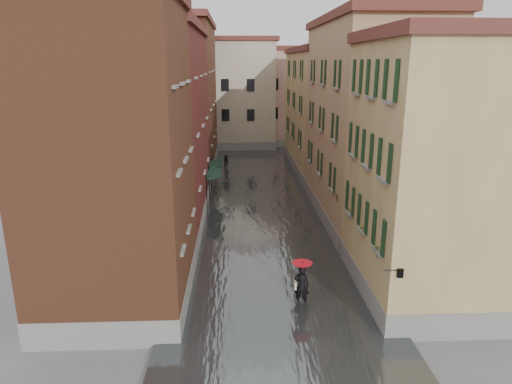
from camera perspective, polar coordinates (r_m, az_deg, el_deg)
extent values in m
plane|color=slate|center=(23.98, 1.98, -10.39)|extent=(120.00, 120.00, 0.00)
cube|color=#44484B|center=(36.04, 0.40, -1.03)|extent=(10.00, 60.00, 0.20)
cube|color=brown|center=(20.54, -17.29, 3.61)|extent=(6.00, 8.00, 13.00)
cube|color=maroon|center=(31.18, -12.27, 7.52)|extent=(6.00, 14.00, 12.50)
cube|color=brown|center=(45.86, -9.23, 11.22)|extent=(6.00, 16.00, 14.00)
cube|color=#977B4E|center=(21.85, 21.20, 1.93)|extent=(6.00, 8.00, 11.50)
cube|color=tan|center=(31.92, 13.58, 8.08)|extent=(6.00, 14.00, 13.00)
cube|color=#977B4E|center=(46.51, 8.49, 9.77)|extent=(6.00, 16.00, 11.50)
cube|color=beige|center=(59.57, -3.77, 11.96)|extent=(12.00, 9.00, 13.00)
cube|color=tan|center=(62.07, 4.79, 11.64)|extent=(10.00, 9.00, 12.00)
cube|color=#152F21|center=(34.49, -5.25, 2.34)|extent=(1.09, 3.10, 0.31)
cylinder|color=black|center=(33.31, -6.18, -0.23)|extent=(0.06, 0.06, 2.80)
cylinder|color=black|center=(36.30, -5.89, 1.14)|extent=(0.06, 0.06, 2.80)
cube|color=#152F21|center=(37.86, -5.02, 3.58)|extent=(1.09, 3.11, 0.31)
cylinder|color=black|center=(36.65, -5.85, 1.29)|extent=(0.06, 0.06, 2.80)
cylinder|color=black|center=(39.66, -5.61, 2.43)|extent=(0.06, 0.06, 2.80)
cylinder|color=black|center=(18.12, 16.65, -9.36)|extent=(0.60, 0.05, 0.05)
cube|color=black|center=(18.26, 17.53, -9.58)|extent=(0.22, 0.22, 0.35)
cube|color=beige|center=(18.26, 17.53, -9.58)|extent=(0.14, 0.14, 0.24)
cube|color=#9D4A33|center=(19.53, 15.32, -7.19)|extent=(0.22, 0.85, 0.18)
imported|color=#265926|center=(19.38, 15.41, -6.05)|extent=(0.59, 0.51, 0.66)
cube|color=#9D4A33|center=(21.56, 13.52, -4.83)|extent=(0.22, 0.85, 0.18)
imported|color=#265926|center=(21.41, 13.59, -3.78)|extent=(0.59, 0.51, 0.66)
cube|color=#9D4A33|center=(23.93, 11.85, -2.62)|extent=(0.22, 0.85, 0.18)
imported|color=#265926|center=(23.81, 11.90, -1.67)|extent=(0.59, 0.51, 0.66)
cube|color=#9D4A33|center=(26.43, 10.44, -0.77)|extent=(0.22, 0.85, 0.18)
imported|color=#265926|center=(26.32, 10.49, 0.11)|extent=(0.59, 0.51, 0.66)
imported|color=black|center=(21.04, 5.71, -11.56)|extent=(0.79, 0.63, 1.89)
cube|color=beige|center=(21.05, 4.92, -11.52)|extent=(0.08, 0.30, 0.38)
cylinder|color=black|center=(20.86, 5.74, -10.58)|extent=(0.02, 0.02, 1.00)
cone|color=red|center=(20.61, 5.79, -9.16)|extent=(0.95, 0.95, 0.28)
imported|color=black|center=(46.87, -3.73, 3.74)|extent=(0.79, 0.66, 1.46)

